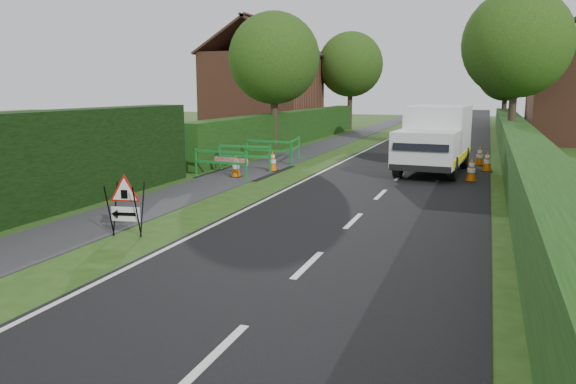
# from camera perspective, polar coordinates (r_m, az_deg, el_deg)

# --- Properties ---
(ground) EXTENTS (120.00, 120.00, 0.00)m
(ground) POSITION_cam_1_polar(r_m,az_deg,el_deg) (9.99, -13.70, -7.49)
(ground) COLOR #274914
(ground) RESTS_ON ground
(road_surface) EXTENTS (6.00, 90.00, 0.02)m
(road_surface) POSITION_cam_1_polar(r_m,az_deg,el_deg) (43.11, 15.83, 6.01)
(road_surface) COLOR black
(road_surface) RESTS_ON ground
(footpath) EXTENTS (2.00, 90.00, 0.02)m
(footpath) POSITION_cam_1_polar(r_m,az_deg,el_deg) (43.81, 8.60, 6.35)
(footpath) COLOR #2D2D30
(footpath) RESTS_ON ground
(hedge_west_far) EXTENTS (1.00, 24.00, 1.80)m
(hedge_west_far) POSITION_cam_1_polar(r_m,az_deg,el_deg) (31.78, 0.52, 4.96)
(hedge_west_far) COLOR #14380F
(hedge_west_far) RESTS_ON ground
(hedge_east) EXTENTS (1.20, 50.00, 1.50)m
(hedge_east) POSITION_cam_1_polar(r_m,az_deg,el_deg) (24.14, 22.23, 2.45)
(hedge_east) COLOR #14380F
(hedge_east) RESTS_ON ground
(house_west) EXTENTS (7.50, 7.40, 7.88)m
(house_west) POSITION_cam_1_polar(r_m,az_deg,el_deg) (40.89, -2.50, 10.23)
(house_west) COLOR brown
(house_west) RESTS_ON ground
(tree_nw) EXTENTS (4.40, 4.40, 6.70)m
(tree_nw) POSITION_cam_1_polar(r_m,az_deg,el_deg) (27.78, -1.42, 13.42)
(tree_nw) COLOR #2D2116
(tree_nw) RESTS_ON ground
(tree_ne) EXTENTS (5.20, 5.20, 7.79)m
(tree_ne) POSITION_cam_1_polar(r_m,az_deg,el_deg) (30.01, 22.24, 13.78)
(tree_ne) COLOR #2D2116
(tree_ne) RESTS_ON ground
(tree_fw) EXTENTS (4.80, 4.80, 7.24)m
(tree_fw) POSITION_cam_1_polar(r_m,az_deg,el_deg) (43.11, 6.38, 12.75)
(tree_fw) COLOR #2D2116
(tree_fw) RESTS_ON ground
(tree_fe) EXTENTS (4.20, 4.20, 6.33)m
(tree_fe) POSITION_cam_1_polar(r_m,az_deg,el_deg) (45.95, 21.31, 11.21)
(tree_fe) COLOR #2D2116
(tree_fe) RESTS_ON ground
(triangle_sign) EXTENTS (0.88, 0.88, 1.10)m
(triangle_sign) POSITION_cam_1_polar(r_m,az_deg,el_deg) (11.95, -16.38, -0.88)
(triangle_sign) COLOR black
(triangle_sign) RESTS_ON ground
(works_van) EXTENTS (2.45, 5.41, 2.40)m
(works_van) POSITION_cam_1_polar(r_m,az_deg,el_deg) (21.32, 14.71, 5.37)
(works_van) COLOR silver
(works_van) RESTS_ON ground
(traffic_cone_0) EXTENTS (0.38, 0.38, 0.79)m
(traffic_cone_0) POSITION_cam_1_polar(r_m,az_deg,el_deg) (19.48, 18.13, 2.14)
(traffic_cone_0) COLOR black
(traffic_cone_0) RESTS_ON ground
(traffic_cone_1) EXTENTS (0.38, 0.38, 0.79)m
(traffic_cone_1) POSITION_cam_1_polar(r_m,az_deg,el_deg) (22.07, 19.59, 2.97)
(traffic_cone_1) COLOR black
(traffic_cone_1) RESTS_ON ground
(traffic_cone_2) EXTENTS (0.38, 0.38, 0.79)m
(traffic_cone_2) POSITION_cam_1_polar(r_m,az_deg,el_deg) (23.74, 18.89, 3.49)
(traffic_cone_2) COLOR black
(traffic_cone_2) RESTS_ON ground
(traffic_cone_3) EXTENTS (0.38, 0.38, 0.79)m
(traffic_cone_3) POSITION_cam_1_polar(r_m,az_deg,el_deg) (19.54, -5.33, 2.64)
(traffic_cone_3) COLOR black
(traffic_cone_3) RESTS_ON ground
(traffic_cone_4) EXTENTS (0.38, 0.38, 0.79)m
(traffic_cone_4) POSITION_cam_1_polar(r_m,az_deg,el_deg) (20.92, -1.57, 3.19)
(traffic_cone_4) COLOR black
(traffic_cone_4) RESTS_ON ground
(ped_barrier_0) EXTENTS (2.09, 0.56, 1.00)m
(ped_barrier_0) POSITION_cam_1_polar(r_m,az_deg,el_deg) (19.29, -6.89, 3.22)
(ped_barrier_0) COLOR #167C2D
(ped_barrier_0) RESTS_ON ground
(ped_barrier_1) EXTENTS (2.08, 0.52, 1.00)m
(ped_barrier_1) POSITION_cam_1_polar(r_m,az_deg,el_deg) (21.03, -4.43, 3.85)
(ped_barrier_1) COLOR #167C2D
(ped_barrier_1) RESTS_ON ground
(ped_barrier_2) EXTENTS (2.08, 0.49, 1.00)m
(ped_barrier_2) POSITION_cam_1_polar(r_m,az_deg,el_deg) (22.98, -1.96, 4.43)
(ped_barrier_2) COLOR #167C2D
(ped_barrier_2) RESTS_ON ground
(ped_barrier_3) EXTENTS (0.67, 2.09, 1.00)m
(ped_barrier_3) POSITION_cam_1_polar(r_m,az_deg,el_deg) (23.70, 0.73, 4.62)
(ped_barrier_3) COLOR #167C2D
(ped_barrier_3) RESTS_ON ground
(redwhite_plank) EXTENTS (1.47, 0.36, 0.25)m
(redwhite_plank) POSITION_cam_1_polar(r_m,az_deg,el_deg) (20.56, -5.79, 1.91)
(redwhite_plank) COLOR red
(redwhite_plank) RESTS_ON ground
(hatchback_car) EXTENTS (2.71, 3.72, 1.18)m
(hatchback_car) POSITION_cam_1_polar(r_m,az_deg,el_deg) (34.53, 13.90, 6.07)
(hatchback_car) COLOR silver
(hatchback_car) RESTS_ON ground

